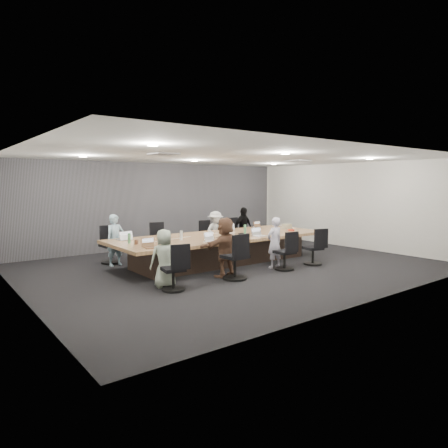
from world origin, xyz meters
TOP-DOWN VIEW (x-y plane):
  - floor at (0.00, 0.00)m, footprint 10.00×8.00m
  - ceiling at (0.00, 0.00)m, footprint 10.00×8.00m
  - wall_back at (0.00, 4.00)m, footprint 10.00×0.00m
  - wall_front at (0.00, -4.00)m, footprint 10.00×0.00m
  - wall_left at (-5.00, 0.00)m, footprint 0.00×8.00m
  - wall_right at (5.00, 0.00)m, footprint 0.00×8.00m
  - curtain at (0.00, 3.92)m, footprint 9.80×0.04m
  - conference_table at (0.00, 0.50)m, footprint 6.00×2.20m
  - chair_0 at (-2.43, 2.20)m, footprint 0.59×0.59m
  - chair_1 at (-0.91, 2.20)m, footprint 0.58×0.58m
  - chair_2 at (0.78, 2.20)m, footprint 0.52×0.52m
  - chair_3 at (1.89, 2.20)m, footprint 0.59×0.59m
  - chair_4 at (-2.49, -1.20)m, footprint 0.57×0.57m
  - chair_5 at (-0.92, -1.20)m, footprint 0.61×0.61m
  - chair_6 at (0.65, -1.20)m, footprint 0.53×0.53m
  - chair_7 at (1.71, -1.20)m, footprint 0.60×0.60m
  - person_0 at (-2.43, 1.85)m, footprint 0.53×0.39m
  - laptop_0 at (-2.43, 1.30)m, footprint 0.37×0.27m
  - person_2 at (0.78, 1.85)m, footprint 0.92×0.67m
  - laptop_2 at (0.78, 1.30)m, footprint 0.34×0.24m
  - person_3 at (1.89, 1.85)m, footprint 0.84×0.44m
  - laptop_3 at (1.89, 1.30)m, footprint 0.32×0.25m
  - person_4 at (-2.49, -0.85)m, footprint 0.66×0.50m
  - laptop_4 at (-2.49, -0.30)m, footprint 0.31×0.24m
  - person_5 at (-0.92, -0.85)m, footprint 1.30×0.54m
  - laptop_5 at (-0.92, -0.30)m, footprint 0.36×0.29m
  - person_6 at (0.65, -0.85)m, footprint 0.47×0.31m
  - laptop_6 at (0.65, -0.30)m, footprint 0.37×0.27m
  - bottle_green_left at (-2.59, 0.63)m, footprint 0.09×0.09m
  - bottle_green_right at (0.71, 0.38)m, footprint 0.09×0.09m
  - bottle_clear at (-1.35, 0.36)m, footprint 0.09×0.09m
  - cup_white_far at (-0.07, 0.96)m, footprint 0.08×0.08m
  - cup_white_near at (1.19, 0.93)m, footprint 0.09×0.09m
  - mug_brown at (-2.52, 0.41)m, footprint 0.10×0.10m
  - mic_left at (-0.52, 0.34)m, footprint 0.15×0.12m
  - mic_right at (0.24, 0.79)m, footprint 0.18×0.15m
  - stapler at (0.43, 0.20)m, footprint 0.16×0.06m
  - canvas_bag at (2.48, 0.48)m, footprint 0.31×0.22m
  - snack_packet at (2.25, 0.09)m, footprint 0.21×0.21m

SIDE VIEW (x-z plane):
  - floor at x=0.00m, z-range 0.00..0.00m
  - chair_4 at x=-2.49m, z-range 0.00..0.72m
  - chair_2 at x=0.78m, z-range 0.00..0.73m
  - chair_7 at x=1.71m, z-range 0.00..0.73m
  - chair_6 at x=0.65m, z-range 0.00..0.74m
  - chair_3 at x=1.89m, z-range 0.00..0.77m
  - chair_1 at x=-0.91m, z-range 0.00..0.79m
  - conference_table at x=0.00m, z-range 0.03..0.77m
  - chair_0 at x=-2.43m, z-range 0.00..0.80m
  - chair_5 at x=-0.92m, z-range 0.00..0.86m
  - person_4 at x=-2.49m, z-range 0.00..1.20m
  - person_2 at x=0.78m, z-range 0.00..1.28m
  - person_6 at x=0.65m, z-range 0.00..1.28m
  - person_0 at x=-2.43m, z-range 0.00..1.33m
  - person_3 at x=1.89m, z-range 0.00..1.36m
  - person_5 at x=-0.92m, z-range 0.00..1.36m
  - laptop_0 at x=-2.43m, z-range 0.74..0.76m
  - laptop_2 at x=0.78m, z-range 0.74..0.76m
  - laptop_3 at x=1.89m, z-range 0.74..0.76m
  - laptop_4 at x=-2.49m, z-range 0.74..0.76m
  - laptop_5 at x=-0.92m, z-range 0.74..0.76m
  - laptop_6 at x=0.65m, z-range 0.74..0.76m
  - mic_left at x=-0.52m, z-range 0.74..0.77m
  - mic_right at x=0.24m, z-range 0.74..0.77m
  - snack_packet at x=2.25m, z-range 0.74..0.78m
  - stapler at x=0.43m, z-range 0.74..0.80m
  - cup_white_far at x=-0.07m, z-range 0.74..0.83m
  - cup_white_near at x=1.19m, z-range 0.74..0.84m
  - mug_brown at x=-2.52m, z-range 0.74..0.84m
  - canvas_bag at x=2.48m, z-range 0.74..0.89m
  - bottle_clear at x=-1.35m, z-range 0.74..0.98m
  - bottle_green_left at x=-2.59m, z-range 0.74..0.98m
  - bottle_green_right at x=0.71m, z-range 0.74..0.99m
  - wall_back at x=0.00m, z-range 0.00..2.80m
  - wall_front at x=0.00m, z-range 0.00..2.80m
  - wall_left at x=-5.00m, z-range 0.00..2.80m
  - wall_right at x=5.00m, z-range 0.00..2.80m
  - curtain at x=0.00m, z-range 0.00..2.80m
  - ceiling at x=0.00m, z-range 2.80..2.80m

